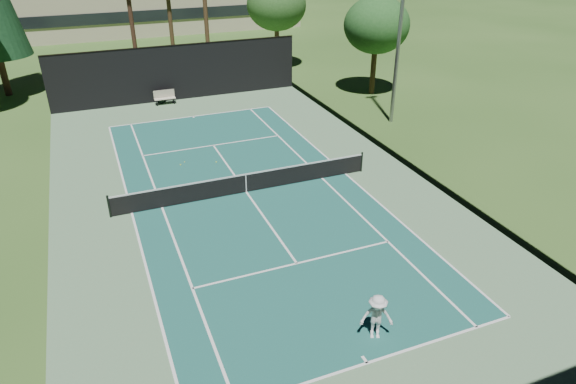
% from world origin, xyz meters
% --- Properties ---
extents(ground, '(160.00, 160.00, 0.00)m').
position_xyz_m(ground, '(0.00, 0.00, 0.00)').
color(ground, '#355A21').
rests_on(ground, ground).
extents(apron_slab, '(18.00, 32.00, 0.01)m').
position_xyz_m(apron_slab, '(0.00, 0.00, 0.01)').
color(apron_slab, '#5E865E').
rests_on(apron_slab, ground).
extents(court_surface, '(10.97, 23.77, 0.01)m').
position_xyz_m(court_surface, '(0.00, 0.00, 0.01)').
color(court_surface, '#1C5A51').
rests_on(court_surface, ground).
extents(court_lines, '(11.07, 23.87, 0.01)m').
position_xyz_m(court_lines, '(0.00, 0.00, 0.02)').
color(court_lines, white).
rests_on(court_lines, ground).
extents(tennis_net, '(12.90, 0.10, 1.10)m').
position_xyz_m(tennis_net, '(0.00, 0.00, 0.56)').
color(tennis_net, black).
rests_on(tennis_net, ground).
extents(fence, '(18.04, 32.05, 4.03)m').
position_xyz_m(fence, '(0.00, 0.06, 2.01)').
color(fence, black).
rests_on(fence, ground).
extents(player, '(1.20, 0.95, 1.63)m').
position_xyz_m(player, '(0.79, -10.98, 0.81)').
color(player, silver).
rests_on(player, ground).
extents(tennis_ball_b, '(0.08, 0.08, 0.08)m').
position_xyz_m(tennis_ball_b, '(-2.37, 4.34, 0.04)').
color(tennis_ball_b, '#CADB31').
rests_on(tennis_ball_b, ground).
extents(tennis_ball_c, '(0.08, 0.08, 0.08)m').
position_xyz_m(tennis_ball_c, '(-0.47, 3.97, 0.04)').
color(tennis_ball_c, '#CBF036').
rests_on(tennis_ball_c, ground).
extents(tennis_ball_d, '(0.06, 0.06, 0.06)m').
position_xyz_m(tennis_ball_d, '(-2.09, 4.64, 0.03)').
color(tennis_ball_d, yellow).
rests_on(tennis_ball_d, ground).
extents(park_bench, '(1.50, 0.45, 1.02)m').
position_xyz_m(park_bench, '(-1.27, 15.30, 0.55)').
color(park_bench, beige).
rests_on(park_bench, ground).
extents(trash_bin, '(0.56, 0.56, 0.95)m').
position_xyz_m(trash_bin, '(-1.46, 15.68, 0.48)').
color(trash_bin, black).
rests_on(trash_bin, ground).
extents(decid_tree_a, '(5.12, 5.12, 7.62)m').
position_xyz_m(decid_tree_a, '(10.00, 22.00, 5.42)').
color(decid_tree_a, '#4A3220').
rests_on(decid_tree_a, ground).
extents(decid_tree_b, '(4.80, 4.80, 7.14)m').
position_xyz_m(decid_tree_b, '(14.00, 12.00, 5.08)').
color(decid_tree_b, '#4E3821').
rests_on(decid_tree_b, ground).
extents(light_pole, '(0.90, 0.25, 12.22)m').
position_xyz_m(light_pole, '(12.00, 6.00, 6.46)').
color(light_pole, gray).
rests_on(light_pole, ground).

